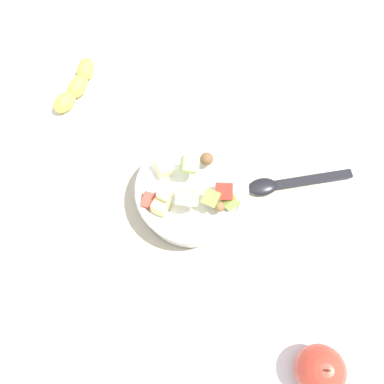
{
  "coord_description": "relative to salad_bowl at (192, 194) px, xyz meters",
  "views": [
    {
      "loc": [
        -0.07,
        -0.29,
        0.77
      ],
      "look_at": [
        -0.02,
        -0.0,
        0.05
      ],
      "focal_mm": 40.02,
      "sensor_mm": 36.0,
      "label": 1
    }
  ],
  "objects": [
    {
      "name": "placemat",
      "position": [
        0.02,
        0.0,
        -0.04
      ],
      "size": [
        0.5,
        0.36,
        0.01
      ],
      "primitive_type": "cube",
      "color": "#BCB299",
      "rests_on": "ground_plane"
    },
    {
      "name": "whole_apple",
      "position": [
        0.15,
        -0.33,
        -0.0
      ],
      "size": [
        0.08,
        0.08,
        0.09
      ],
      "color": "#BC3828",
      "rests_on": "ground_plane"
    },
    {
      "name": "salad_bowl",
      "position": [
        0.0,
        0.0,
        0.0
      ],
      "size": [
        0.21,
        0.21,
        0.12
      ],
      "color": "white",
      "rests_on": "placemat"
    },
    {
      "name": "banana_whole",
      "position": [
        -0.2,
        0.3,
        -0.02
      ],
      "size": [
        0.11,
        0.14,
        0.04
      ],
      "color": "yellow",
      "rests_on": "ground_plane"
    },
    {
      "name": "ground_plane",
      "position": [
        0.02,
        0.0,
        -0.04
      ],
      "size": [
        2.4,
        2.4,
        0.0
      ],
      "primitive_type": "plane",
      "color": "silver"
    },
    {
      "name": "serving_spoon",
      "position": [
        0.18,
        0.0,
        -0.03
      ],
      "size": [
        0.21,
        0.04,
        0.01
      ],
      "color": "black",
      "rests_on": "placemat"
    }
  ]
}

